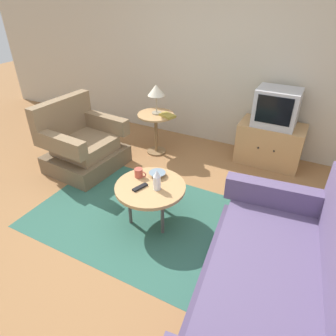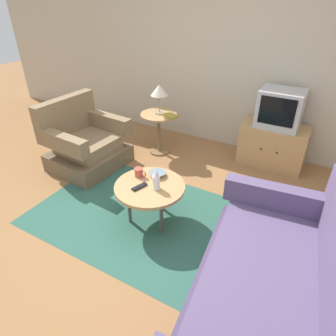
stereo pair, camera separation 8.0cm
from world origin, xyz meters
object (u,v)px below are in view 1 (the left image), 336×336
object	(u,v)px
table_lamp	(156,91)
mug	(139,173)
bowl	(157,174)
tv_remote_dark	(140,187)
side_table	(156,125)
vase	(157,180)
couch	(275,288)
television	(277,108)
coffee_table	(150,189)
book	(168,116)
tv_stand	(270,144)
armchair	(82,146)

from	to	relation	value
table_lamp	mug	xyz separation A→B (m)	(0.53, -1.31, -0.43)
bowl	tv_remote_dark	size ratio (longest dim) A/B	1.00
bowl	side_table	bearing A→B (deg)	120.40
tv_remote_dark	vase	bearing A→B (deg)	131.08
couch	vase	distance (m)	1.37
bowl	mug	bearing A→B (deg)	-147.64
bowl	television	bearing A→B (deg)	62.80
vase	mug	xyz separation A→B (m)	(-0.28, 0.10, -0.06)
coffee_table	book	world-z (taller)	book
television	coffee_table	bearing A→B (deg)	-114.11
couch	mug	size ratio (longest dim) A/B	14.01
table_lamp	side_table	bearing A→B (deg)	-95.73
side_table	vase	distance (m)	1.62
tv_stand	vase	xyz separation A→B (m)	(-0.74, -1.88, 0.27)
mug	bowl	bearing A→B (deg)	32.36
television	table_lamp	distance (m)	1.61
side_table	television	size ratio (longest dim) A/B	1.13
tv_stand	mug	distance (m)	2.06
couch	television	size ratio (longest dim) A/B	3.55
side_table	bowl	bearing A→B (deg)	-59.60
bowl	book	xyz separation A→B (m)	(-0.50, 1.18, 0.15)
armchair	vase	world-z (taller)	armchair
tv_remote_dark	tv_stand	bearing A→B (deg)	173.57
armchair	table_lamp	distance (m)	1.26
mug	television	bearing A→B (deg)	60.05
television	book	xyz separation A→B (m)	(-1.35, -0.48, -0.19)
mug	couch	bearing A→B (deg)	-20.86
table_lamp	television	bearing A→B (deg)	16.09
side_table	vase	xyz separation A→B (m)	(0.81, -1.39, 0.12)
couch	vase	size ratio (longest dim) A/B	8.79
book	coffee_table	bearing A→B (deg)	-47.32
tv_remote_dark	book	world-z (taller)	book
television	vase	size ratio (longest dim) A/B	2.48
book	table_lamp	bearing A→B (deg)	-168.07
coffee_table	side_table	distance (m)	1.55
mug	table_lamp	bearing A→B (deg)	112.02
couch	bowl	bearing A→B (deg)	56.68
table_lamp	coffee_table	bearing A→B (deg)	-62.82
tv_stand	bowl	xyz separation A→B (m)	(-0.85, -1.67, 0.19)
side_table	table_lamp	world-z (taller)	table_lamp
armchair	bowl	bearing A→B (deg)	79.22
tv_stand	tv_remote_dark	xyz separation A→B (m)	(-0.89, -1.94, 0.18)
television	bowl	size ratio (longest dim) A/B	3.06
armchair	bowl	distance (m)	1.45
side_table	book	distance (m)	0.27
coffee_table	mug	size ratio (longest dim) A/B	5.25
armchair	television	distance (m)	2.64
vase	couch	bearing A→B (deg)	-20.93
tv_stand	tv_remote_dark	world-z (taller)	tv_stand
bowl	tv_remote_dark	bearing A→B (deg)	-98.97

